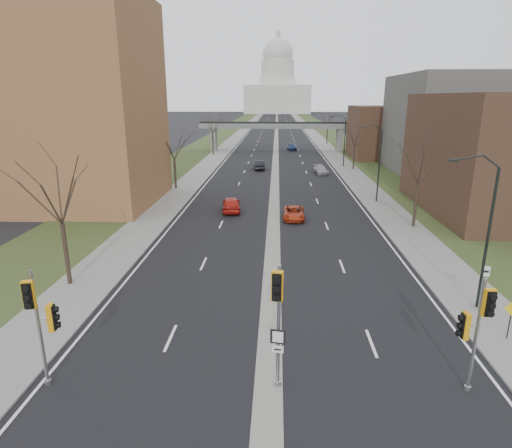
# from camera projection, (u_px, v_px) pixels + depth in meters

# --- Properties ---
(ground) EXTENTS (700.00, 700.00, 0.00)m
(ground) POSITION_uv_depth(u_px,v_px,m) (269.00, 365.00, 19.34)
(ground) COLOR black
(ground) RESTS_ON ground
(road_surface) EXTENTS (20.00, 600.00, 0.01)m
(road_surface) POSITION_uv_depth(u_px,v_px,m) (277.00, 129.00, 162.94)
(road_surface) COLOR black
(road_surface) RESTS_ON ground
(median_strip) EXTENTS (1.20, 600.00, 0.02)m
(median_strip) POSITION_uv_depth(u_px,v_px,m) (277.00, 129.00, 162.95)
(median_strip) COLOR gray
(median_strip) RESTS_ON ground
(sidewalk_right) EXTENTS (4.00, 600.00, 0.12)m
(sidewalk_right) POSITION_uv_depth(u_px,v_px,m) (308.00, 129.00, 162.37)
(sidewalk_right) COLOR gray
(sidewalk_right) RESTS_ON ground
(sidewalk_left) EXTENTS (4.00, 600.00, 0.12)m
(sidewalk_left) POSITION_uv_depth(u_px,v_px,m) (245.00, 129.00, 163.49)
(sidewalk_left) COLOR gray
(sidewalk_left) RESTS_ON ground
(grass_verge_right) EXTENTS (8.00, 600.00, 0.10)m
(grass_verge_right) POSITION_uv_depth(u_px,v_px,m) (324.00, 129.00, 162.10)
(grass_verge_right) COLOR #2D3C1B
(grass_verge_right) RESTS_ON ground
(grass_verge_left) EXTENTS (8.00, 600.00, 0.10)m
(grass_verge_left) POSITION_uv_depth(u_px,v_px,m) (230.00, 129.00, 163.77)
(grass_verge_left) COLOR #2D3C1B
(grass_verge_left) RESTS_ON ground
(apartment_building) EXTENTS (25.00, 16.00, 22.00)m
(apartment_building) POSITION_uv_depth(u_px,v_px,m) (35.00, 103.00, 46.13)
(apartment_building) COLOR olive
(apartment_building) RESTS_ON ground
(commercial_block_near) EXTENTS (16.00, 20.00, 12.00)m
(commercial_block_near) POSITION_uv_depth(u_px,v_px,m) (511.00, 155.00, 43.32)
(commercial_block_near) COLOR #432F1F
(commercial_block_near) RESTS_ON ground
(commercial_block_mid) EXTENTS (18.00, 22.00, 15.00)m
(commercial_block_mid) POSITION_uv_depth(u_px,v_px,m) (458.00, 125.00, 65.69)
(commercial_block_mid) COLOR #57554F
(commercial_block_mid) RESTS_ON ground
(commercial_block_far) EXTENTS (14.00, 14.00, 10.00)m
(commercial_block_far) POSITION_uv_depth(u_px,v_px,m) (388.00, 132.00, 83.91)
(commercial_block_far) COLOR #432F1F
(commercial_block_far) RESTS_ON ground
(pedestrian_bridge) EXTENTS (34.00, 3.00, 6.45)m
(pedestrian_bridge) POSITION_uv_depth(u_px,v_px,m) (276.00, 129.00, 94.55)
(pedestrian_bridge) COLOR slate
(pedestrian_bridge) RESTS_ON ground
(capitol) EXTENTS (48.00, 42.00, 55.75)m
(capitol) POSITION_uv_depth(u_px,v_px,m) (277.00, 87.00, 320.40)
(capitol) COLOR beige
(capitol) RESTS_ON ground
(streetlight_near) EXTENTS (2.61, 0.20, 8.70)m
(streetlight_near) POSITION_uv_depth(u_px,v_px,m) (480.00, 189.00, 22.59)
(streetlight_near) COLOR black
(streetlight_near) RESTS_ON sidewalk_right
(streetlight_mid) EXTENTS (2.61, 0.20, 8.70)m
(streetlight_mid) POSITION_uv_depth(u_px,v_px,m) (374.00, 141.00, 47.48)
(streetlight_mid) COLOR black
(streetlight_mid) RESTS_ON sidewalk_right
(streetlight_far) EXTENTS (2.61, 0.20, 8.70)m
(streetlight_far) POSITION_uv_depth(u_px,v_px,m) (341.00, 126.00, 72.38)
(streetlight_far) COLOR black
(streetlight_far) RESTS_ON sidewalk_right
(tree_left_a) EXTENTS (7.20, 7.20, 9.40)m
(tree_left_a) POSITION_uv_depth(u_px,v_px,m) (57.00, 184.00, 25.71)
(tree_left_a) COLOR #382B21
(tree_left_a) RESTS_ON sidewalk_left
(tree_left_b) EXTENTS (6.75, 6.75, 8.81)m
(tree_left_b) POSITION_uv_depth(u_px,v_px,m) (173.00, 141.00, 54.55)
(tree_left_b) COLOR #382B21
(tree_left_b) RESTS_ON sidewalk_left
(tree_left_c) EXTENTS (7.65, 7.65, 9.99)m
(tree_left_c) POSITION_uv_depth(u_px,v_px,m) (212.00, 121.00, 86.87)
(tree_left_c) COLOR #382B21
(tree_left_c) RESTS_ON sidewalk_left
(tree_right_a) EXTENTS (7.20, 7.20, 9.40)m
(tree_right_a) POSITION_uv_depth(u_px,v_px,m) (421.00, 156.00, 37.91)
(tree_right_a) COLOR #382B21
(tree_right_a) RESTS_ON sidewalk_right
(tree_right_b) EXTENTS (6.30, 6.30, 8.22)m
(tree_right_b) POSITION_uv_depth(u_px,v_px,m) (355.00, 134.00, 69.73)
(tree_right_b) COLOR #382B21
(tree_right_b) RESTS_ON sidewalk_right
(tree_right_c) EXTENTS (7.65, 7.65, 9.99)m
(tree_right_c) POSITION_uv_depth(u_px,v_px,m) (328.00, 116.00, 107.68)
(tree_right_c) COLOR #382B21
(tree_right_c) RESTS_ON sidewalk_right
(signal_pole_left) EXTENTS (0.87, 1.08, 5.18)m
(signal_pole_left) POSITION_uv_depth(u_px,v_px,m) (40.00, 314.00, 16.95)
(signal_pole_left) COLOR gray
(signal_pole_left) RESTS_ON ground
(signal_pole_median) EXTENTS (0.64, 0.90, 5.43)m
(signal_pole_median) POSITION_uv_depth(u_px,v_px,m) (278.00, 308.00, 16.60)
(signal_pole_median) COLOR gray
(signal_pole_median) RESTS_ON ground
(signal_pole_right) EXTENTS (0.90, 0.87, 5.01)m
(signal_pole_right) POSITION_uv_depth(u_px,v_px,m) (476.00, 321.00, 16.58)
(signal_pole_right) COLOR gray
(signal_pole_right) RESTS_ON ground
(speed_limit_sign) EXTENTS (0.49, 0.12, 2.30)m
(speed_limit_sign) POSITION_uv_depth(u_px,v_px,m) (484.00, 278.00, 24.51)
(speed_limit_sign) COLOR black
(speed_limit_sign) RESTS_ON sidewalk_right
(warning_sign) EXTENTS (0.80, 0.06, 2.05)m
(warning_sign) POSITION_uv_depth(u_px,v_px,m) (511.00, 314.00, 20.91)
(warning_sign) COLOR black
(warning_sign) RESTS_ON sidewalk_right
(car_left_near) EXTENTS (2.37, 4.81, 1.58)m
(car_left_near) POSITION_uv_depth(u_px,v_px,m) (231.00, 204.00, 45.18)
(car_left_near) COLOR red
(car_left_near) RESTS_ON ground
(car_left_far) EXTENTS (2.14, 4.78, 1.52)m
(car_left_far) POSITION_uv_depth(u_px,v_px,m) (259.00, 165.00, 71.39)
(car_left_far) COLOR black
(car_left_far) RESTS_ON ground
(car_right_near) EXTENTS (2.15, 4.47, 1.23)m
(car_right_near) POSITION_uv_depth(u_px,v_px,m) (294.00, 213.00, 42.40)
(car_right_near) COLOR #AE2F12
(car_right_near) RESTS_ON ground
(car_right_mid) EXTENTS (2.32, 4.57, 1.27)m
(car_right_mid) POSITION_uv_depth(u_px,v_px,m) (321.00, 170.00, 67.34)
(car_right_mid) COLOR gray
(car_right_mid) RESTS_ON ground
(car_right_far) EXTENTS (2.36, 4.69, 1.53)m
(car_right_far) POSITION_uv_depth(u_px,v_px,m) (292.00, 147.00, 97.42)
(car_right_far) COLOR navy
(car_right_far) RESTS_ON ground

